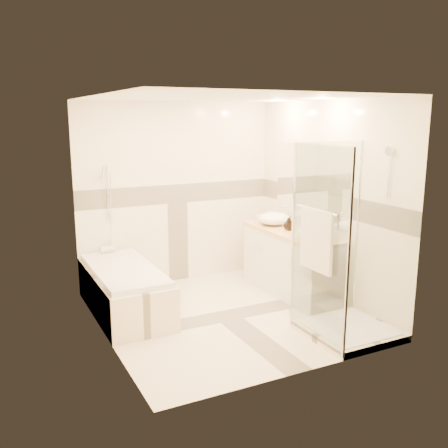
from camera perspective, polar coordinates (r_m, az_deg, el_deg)
name	(u,v)px	position (r m, az deg, el deg)	size (l,w,h in m)	color
room	(230,210)	(5.65, 0.67, 1.57)	(2.82, 3.02, 2.52)	#F8E8C5
bathtub	(125,288)	(6.09, -11.30, -7.14)	(0.75, 1.70, 0.56)	#FDEDCA
vanity	(292,262)	(6.62, 7.78, -4.36)	(0.58, 1.62, 0.85)	white
shower_enclosure	(337,289)	(5.46, 12.81, -7.28)	(0.96, 0.93, 2.04)	#FDEDCA
vessel_sink_near	(274,218)	(6.84, 5.69, 0.65)	(0.44, 0.44, 0.18)	white
vessel_sink_far	(315,232)	(6.09, 10.40, -0.92)	(0.45, 0.45, 0.18)	white
faucet_near	(287,212)	(6.95, 7.21, 1.32)	(0.11, 0.03, 0.26)	silver
faucet_far	(330,225)	(6.21, 12.02, -0.13)	(0.11, 0.03, 0.27)	silver
amenity_bottle_a	(290,224)	(6.52, 7.52, 0.04)	(0.08, 0.08, 0.18)	black
amenity_bottle_b	(288,224)	(6.55, 7.35, 0.02)	(0.12, 0.12, 0.16)	black
folded_towels	(265,219)	(7.05, 4.66, 0.61)	(0.15, 0.25, 0.08)	white
rolled_towel	(108,249)	(6.69, -13.16, -2.83)	(0.09, 0.09, 0.19)	white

